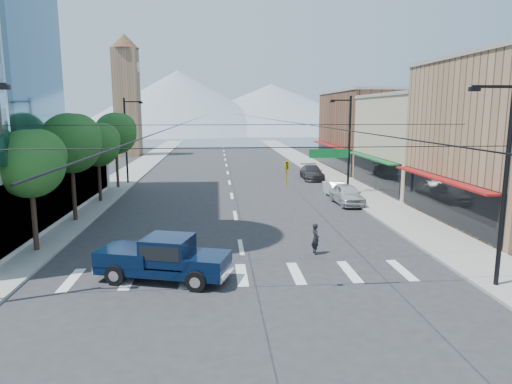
{
  "coord_description": "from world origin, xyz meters",
  "views": [
    {
      "loc": [
        -1.26,
        -18.97,
        7.62
      ],
      "look_at": [
        0.94,
        6.99,
        3.0
      ],
      "focal_mm": 32.0,
      "sensor_mm": 36.0,
      "label": 1
    }
  ],
  "objects_px": {
    "parked_car_mid": "(337,190)",
    "pickup_truck": "(163,257)",
    "pedestrian": "(315,239)",
    "parked_car_far": "(312,172)",
    "parked_car_near": "(347,194)"
  },
  "relations": [
    {
      "from": "parked_car_near",
      "to": "parked_car_mid",
      "type": "bearing_deg",
      "value": 87.69
    },
    {
      "from": "parked_car_near",
      "to": "parked_car_far",
      "type": "relative_size",
      "value": 0.9
    },
    {
      "from": "parked_car_far",
      "to": "pickup_truck",
      "type": "bearing_deg",
      "value": -111.54
    },
    {
      "from": "parked_car_mid",
      "to": "pickup_truck",
      "type": "bearing_deg",
      "value": -128.15
    },
    {
      "from": "pickup_truck",
      "to": "pedestrian",
      "type": "relative_size",
      "value": 3.77
    },
    {
      "from": "pedestrian",
      "to": "parked_car_mid",
      "type": "distance_m",
      "value": 17.02
    },
    {
      "from": "parked_car_near",
      "to": "parked_car_mid",
      "type": "height_order",
      "value": "parked_car_near"
    },
    {
      "from": "pedestrian",
      "to": "parked_car_near",
      "type": "relative_size",
      "value": 0.34
    },
    {
      "from": "parked_car_mid",
      "to": "parked_car_far",
      "type": "bearing_deg",
      "value": 86.15
    },
    {
      "from": "pickup_truck",
      "to": "pedestrian",
      "type": "bearing_deg",
      "value": 39.02
    },
    {
      "from": "pickup_truck",
      "to": "parked_car_far",
      "type": "relative_size",
      "value": 1.17
    },
    {
      "from": "parked_car_far",
      "to": "pedestrian",
      "type": "bearing_deg",
      "value": -99.41
    },
    {
      "from": "pickup_truck",
      "to": "pedestrian",
      "type": "xyz_separation_m",
      "value": [
        7.74,
        3.21,
        -0.22
      ]
    },
    {
      "from": "parked_car_near",
      "to": "parked_car_mid",
      "type": "distance_m",
      "value": 3.19
    },
    {
      "from": "pedestrian",
      "to": "parked_car_mid",
      "type": "height_order",
      "value": "pedestrian"
    }
  ]
}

